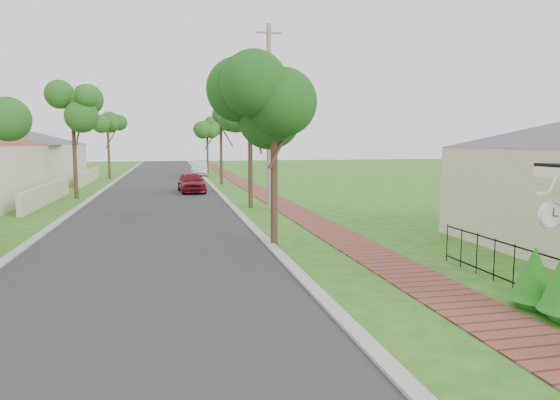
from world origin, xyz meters
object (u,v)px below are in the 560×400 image
object	(u,v)px
parked_car_white	(199,169)
utility_pole	(269,117)
parked_car_red	(191,182)
station_clock	(551,214)
near_tree	(274,107)

from	to	relation	value
parked_car_white	utility_pole	xyz separation A→B (m)	(1.90, -24.37, 3.67)
parked_car_red	utility_pole	xyz separation A→B (m)	(3.30, -8.70, 3.70)
parked_car_red	utility_pole	bearing A→B (deg)	-73.67
utility_pole	station_clock	world-z (taller)	utility_pole
near_tree	station_clock	world-z (taller)	near_tree
parked_car_red	station_clock	size ratio (longest dim) A/B	5.00
parked_car_red	station_clock	distance (m)	25.21
near_tree	parked_car_white	bearing A→B (deg)	90.70
parked_car_red	near_tree	xyz separation A→B (m)	(1.80, -17.06, 3.58)
utility_pole	near_tree	bearing A→B (deg)	-100.16
parked_car_white	station_clock	distance (m)	40.52
utility_pole	station_clock	distance (m)	16.24
station_clock	parked_car_red	bearing A→B (deg)	101.58
station_clock	near_tree	bearing A→B (deg)	113.18
parked_car_red	near_tree	size ratio (longest dim) A/B	0.71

